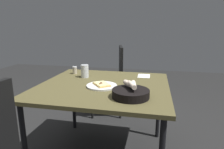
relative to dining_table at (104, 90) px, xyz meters
The scene contains 7 objects.
dining_table is the anchor object (origin of this frame).
pizza_plate 0.09m from the dining_table, behind, with size 0.26×0.26×0.04m.
bread_basket 0.39m from the dining_table, 134.78° to the right, with size 0.27×0.27×0.11m.
beer_glass 0.33m from the dining_table, 51.07° to the left, with size 0.08×0.08×0.13m.
pepper_shaker 0.52m from the dining_table, 51.52° to the left, with size 0.05×0.05×0.08m.
napkin 0.50m from the dining_table, 41.87° to the right, with size 0.16×0.12×0.00m.
chair_near 1.01m from the dining_table, ahead, with size 0.52×0.52×0.96m.
Camera 1 is at (-1.59, -0.42, 1.22)m, focal length 31.34 mm.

